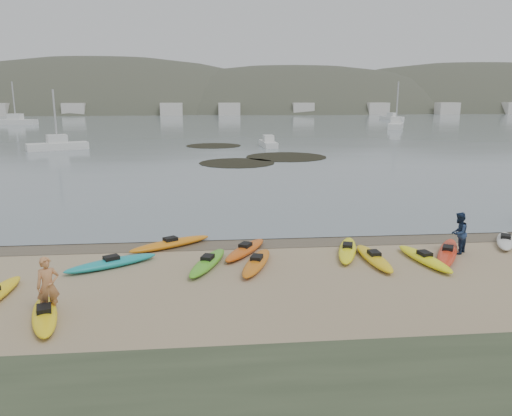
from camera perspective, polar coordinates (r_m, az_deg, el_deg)
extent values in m
plane|color=tan|center=(22.90, 0.00, -3.66)|extent=(600.00, 600.00, 0.00)
plane|color=brown|center=(22.62, 0.07, -3.87)|extent=(60.00, 60.00, 0.00)
plane|color=slate|center=(321.94, -5.30, 11.58)|extent=(1200.00, 1200.00, 0.00)
ellipsoid|color=silver|center=(24.76, 26.59, -3.38)|extent=(2.14, 2.93, 0.34)
ellipsoid|color=#55B624|center=(19.45, -5.54, -6.22)|extent=(1.86, 3.51, 0.34)
ellipsoid|color=orange|center=(19.34, 0.07, -6.27)|extent=(1.80, 3.48, 0.34)
ellipsoid|color=#D75812|center=(20.90, -1.22, -4.80)|extent=(2.30, 3.28, 0.34)
ellipsoid|color=#FFFD15|center=(20.91, 18.68, -5.49)|extent=(1.30, 3.56, 0.34)
ellipsoid|color=#FDF415|center=(21.21, 10.41, -4.75)|extent=(1.81, 3.71, 0.34)
ellipsoid|color=orange|center=(22.05, -9.74, -4.04)|extent=(3.64, 2.64, 0.34)
ellipsoid|color=red|center=(21.96, 21.04, -4.81)|extent=(2.80, 4.10, 0.34)
ellipsoid|color=yellow|center=(16.19, -23.01, -11.24)|extent=(1.57, 3.16, 0.34)
ellipsoid|color=teal|center=(20.09, -16.17, -6.06)|extent=(3.51, 2.45, 0.34)
ellipsoid|color=yellow|center=(20.41, 13.33, -5.60)|extent=(0.87, 3.47, 0.34)
imported|color=tan|center=(16.30, -22.69, -8.25)|extent=(0.78, 0.67, 1.82)
imported|color=navy|center=(22.40, 22.16, -2.67)|extent=(1.08, 1.07, 1.76)
cylinder|color=black|center=(48.65, -2.20, 5.15)|extent=(7.37, 7.37, 0.04)
cylinder|color=black|center=(53.57, 3.46, 5.84)|extent=(8.61, 8.61, 0.04)
cylinder|color=black|center=(65.58, -4.88, 7.09)|extent=(7.13, 7.13, 0.04)
cube|color=silver|center=(65.09, -21.73, 6.60)|extent=(7.12, 4.81, 0.98)
cube|color=silver|center=(64.38, 1.42, 7.35)|extent=(1.85, 5.70, 0.79)
cube|color=silver|center=(103.30, 15.69, 9.06)|extent=(5.89, 9.04, 1.23)
cube|color=silver|center=(125.49, -25.75, 8.87)|extent=(9.45, 4.03, 1.28)
cube|color=silver|center=(140.34, 15.24, 9.90)|extent=(4.88, 7.37, 1.01)
ellipsoid|color=#384235|center=(222.41, -16.74, 5.92)|extent=(220.00, 120.00, 80.00)
ellipsoid|color=#384235|center=(216.19, 4.38, 6.96)|extent=(200.00, 110.00, 68.00)
ellipsoid|color=#384235|center=(254.35, 23.31, 6.43)|extent=(230.00, 130.00, 76.00)
cube|color=beige|center=(178.72, -26.95, 9.99)|extent=(7.00, 5.00, 4.00)
cube|color=beige|center=(171.62, -19.35, 10.58)|extent=(7.00, 5.00, 4.00)
cube|color=beige|center=(167.68, -11.21, 11.01)|extent=(7.00, 5.00, 4.00)
cube|color=beige|center=(167.12, -2.84, 11.23)|extent=(7.00, 5.00, 4.00)
cube|color=beige|center=(169.99, 5.43, 11.22)|extent=(7.00, 5.00, 4.00)
cube|color=beige|center=(176.11, 13.26, 10.99)|extent=(7.00, 5.00, 4.00)
cube|color=beige|center=(185.16, 20.44, 10.61)|extent=(7.00, 5.00, 4.00)
cube|color=beige|center=(196.74, 26.84, 10.13)|extent=(7.00, 5.00, 4.00)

